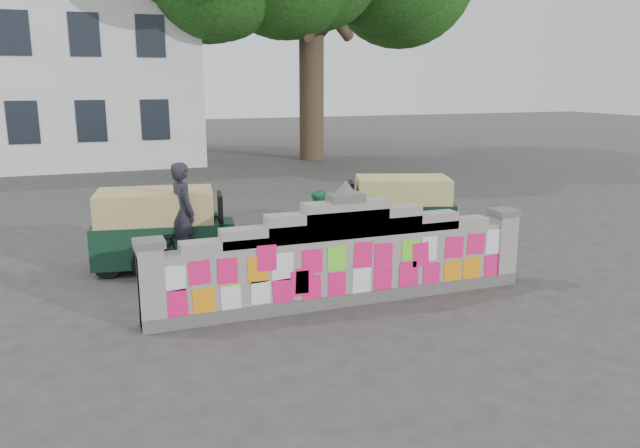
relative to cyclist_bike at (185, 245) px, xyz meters
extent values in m
plane|color=#383533|center=(2.16, -2.50, -0.54)|extent=(100.00, 100.00, 0.00)
cube|color=#4C4C49|center=(2.16, -2.50, -0.44)|extent=(6.40, 0.42, 0.20)
cube|color=gray|center=(2.16, -2.50, 0.06)|extent=(6.40, 0.32, 1.00)
cube|color=gray|center=(2.16, -2.50, 0.63)|extent=(5.20, 0.32, 0.14)
cube|color=gray|center=(2.16, -2.50, 0.70)|extent=(4.00, 0.32, 0.28)
cube|color=gray|center=(2.16, -2.50, 0.78)|extent=(2.60, 0.32, 0.44)
cube|color=gray|center=(2.16, -2.50, 0.85)|extent=(1.40, 0.32, 0.58)
cube|color=#4C4C49|center=(2.16, -2.50, 1.20)|extent=(0.55, 0.36, 0.12)
cone|color=#4C4C49|center=(2.16, -2.50, 1.36)|extent=(0.36, 0.36, 0.22)
cube|color=gray|center=(-0.86, -2.50, 0.08)|extent=(0.36, 0.40, 1.24)
cube|color=#4C4C49|center=(-0.86, -2.50, 0.74)|extent=(0.44, 0.44, 0.10)
cube|color=gray|center=(5.18, -2.50, 0.08)|extent=(0.36, 0.40, 1.24)
cube|color=#4C4C49|center=(5.18, -2.50, 0.74)|extent=(0.44, 0.44, 0.10)
cylinder|color=#38281E|center=(8.16, 15.50, 2.46)|extent=(1.10, 1.10, 6.00)
imported|color=black|center=(0.00, 0.00, 0.00)|extent=(2.18, 1.22, 1.09)
imported|color=#22212A|center=(0.00, 0.00, 0.38)|extent=(0.60, 0.76, 1.84)
imported|color=#25894A|center=(2.50, -0.51, 0.20)|extent=(0.86, 0.92, 1.50)
cube|color=#103220|center=(-0.43, 0.59, -0.01)|extent=(2.50, 1.62, 0.78)
cube|color=tan|center=(-0.43, 0.59, 0.67)|extent=(2.30, 1.54, 0.58)
cube|color=#103220|center=(0.77, 0.40, -0.01)|extent=(0.59, 0.75, 0.68)
cube|color=black|center=(0.77, 0.40, 0.57)|extent=(0.19, 0.68, 0.58)
cylinder|color=black|center=(0.86, 0.38, -0.30)|extent=(0.50, 0.19, 0.48)
cylinder|color=black|center=(-1.38, 0.20, -0.30)|extent=(0.50, 0.19, 0.48)
cylinder|color=black|center=(-1.21, 1.25, -0.30)|extent=(0.50, 0.19, 0.48)
cube|color=black|center=(4.98, 0.84, -0.04)|extent=(2.48, 1.86, 0.74)
cube|color=tan|center=(4.98, 0.84, 0.61)|extent=(2.29, 1.76, 0.55)
cube|color=black|center=(3.89, 1.22, -0.04)|extent=(0.65, 0.76, 0.64)
cube|color=black|center=(3.89, 1.22, 0.51)|extent=(0.28, 0.63, 0.55)
cylinder|color=black|center=(3.81, 1.26, -0.31)|extent=(0.47, 0.26, 0.46)
cylinder|color=black|center=(5.93, 1.04, -0.31)|extent=(0.47, 0.26, 0.46)
cylinder|color=black|center=(5.59, 0.09, -0.31)|extent=(0.47, 0.26, 0.46)
camera|label=1|loc=(-1.62, -11.32, 2.98)|focal=35.00mm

